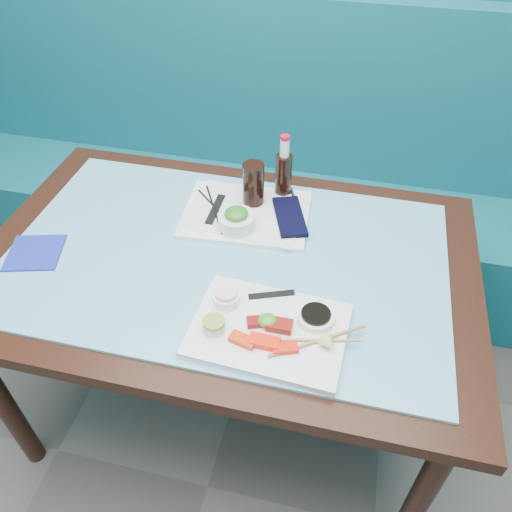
% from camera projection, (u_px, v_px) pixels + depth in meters
% --- Properties ---
extents(booth_bench, '(3.00, 0.56, 1.17)m').
position_uv_depth(booth_bench, '(279.00, 194.00, 2.26)').
color(booth_bench, '#105B67').
rests_on(booth_bench, ground).
extents(dining_table, '(1.40, 0.90, 0.75)m').
position_uv_depth(dining_table, '(227.00, 278.00, 1.47)').
color(dining_table, black).
rests_on(dining_table, ground).
extents(glass_top, '(1.22, 0.76, 0.01)m').
position_uv_depth(glass_top, '(225.00, 257.00, 1.41)').
color(glass_top, '#65B0CA').
rests_on(glass_top, dining_table).
extents(sashimi_plate, '(0.38, 0.28, 0.02)m').
position_uv_depth(sashimi_plate, '(269.00, 330.00, 1.20)').
color(sashimi_plate, white).
rests_on(sashimi_plate, glass_top).
extents(salmon_left, '(0.07, 0.04, 0.02)m').
position_uv_depth(salmon_left, '(243.00, 340.00, 1.16)').
color(salmon_left, red).
rests_on(salmon_left, sashimi_plate).
extents(salmon_mid, '(0.07, 0.04, 0.02)m').
position_uv_depth(salmon_mid, '(264.00, 342.00, 1.15)').
color(salmon_mid, '#FF210A').
rests_on(salmon_mid, sashimi_plate).
extents(salmon_right, '(0.07, 0.05, 0.01)m').
position_uv_depth(salmon_right, '(285.00, 348.00, 1.14)').
color(salmon_right, red).
rests_on(salmon_right, sashimi_plate).
extents(tuna_left, '(0.06, 0.04, 0.02)m').
position_uv_depth(tuna_left, '(257.00, 322.00, 1.19)').
color(tuna_left, maroon).
rests_on(tuna_left, sashimi_plate).
extents(tuna_right, '(0.06, 0.04, 0.02)m').
position_uv_depth(tuna_right, '(279.00, 325.00, 1.18)').
color(tuna_right, maroon).
rests_on(tuna_right, sashimi_plate).
extents(seaweed_garnish, '(0.06, 0.06, 0.03)m').
position_uv_depth(seaweed_garnish, '(268.00, 321.00, 1.19)').
color(seaweed_garnish, '#408B20').
rests_on(seaweed_garnish, sashimi_plate).
extents(ramekin_wasabi, '(0.07, 0.07, 0.02)m').
position_uv_depth(ramekin_wasabi, '(214.00, 326.00, 1.18)').
color(ramekin_wasabi, silver).
rests_on(ramekin_wasabi, sashimi_plate).
extents(wasabi_fill, '(0.06, 0.06, 0.01)m').
position_uv_depth(wasabi_fill, '(214.00, 322.00, 1.17)').
color(wasabi_fill, '#88A234').
rests_on(wasabi_fill, ramekin_wasabi).
extents(ramekin_ginger, '(0.08, 0.08, 0.03)m').
position_uv_depth(ramekin_ginger, '(226.00, 298.00, 1.24)').
color(ramekin_ginger, white).
rests_on(ramekin_ginger, sashimi_plate).
extents(ginger_fill, '(0.06, 0.06, 0.01)m').
position_uv_depth(ginger_fill, '(226.00, 293.00, 1.23)').
color(ginger_fill, beige).
rests_on(ginger_fill, ramekin_ginger).
extents(soy_dish, '(0.12, 0.12, 0.02)m').
position_uv_depth(soy_dish, '(316.00, 317.00, 1.20)').
color(soy_dish, white).
rests_on(soy_dish, sashimi_plate).
extents(soy_fill, '(0.09, 0.09, 0.01)m').
position_uv_depth(soy_fill, '(316.00, 314.00, 1.19)').
color(soy_fill, black).
rests_on(soy_fill, soy_dish).
extents(lemon_wedge, '(0.05, 0.05, 0.04)m').
position_uv_depth(lemon_wedge, '(328.00, 344.00, 1.13)').
color(lemon_wedge, '#F6ED74').
rests_on(lemon_wedge, sashimi_plate).
extents(chopstick_sleeve, '(0.12, 0.06, 0.00)m').
position_uv_depth(chopstick_sleeve, '(272.00, 295.00, 1.27)').
color(chopstick_sleeve, black).
rests_on(chopstick_sleeve, sashimi_plate).
extents(wooden_chopstick_a, '(0.22, 0.06, 0.01)m').
position_uv_depth(wooden_chopstick_a, '(314.00, 340.00, 1.16)').
color(wooden_chopstick_a, tan).
rests_on(wooden_chopstick_a, sashimi_plate).
extents(wooden_chopstick_b, '(0.21, 0.15, 0.01)m').
position_uv_depth(wooden_chopstick_b, '(318.00, 341.00, 1.16)').
color(wooden_chopstick_b, '#9B7649').
rests_on(wooden_chopstick_b, sashimi_plate).
extents(serving_tray, '(0.40, 0.31, 0.01)m').
position_uv_depth(serving_tray, '(246.00, 214.00, 1.53)').
color(serving_tray, white).
rests_on(serving_tray, glass_top).
extents(paper_placemat, '(0.37, 0.28, 0.00)m').
position_uv_depth(paper_placemat, '(246.00, 212.00, 1.52)').
color(paper_placemat, silver).
rests_on(paper_placemat, serving_tray).
extents(seaweed_bowl, '(0.14, 0.14, 0.04)m').
position_uv_depth(seaweed_bowl, '(236.00, 221.00, 1.46)').
color(seaweed_bowl, white).
rests_on(seaweed_bowl, serving_tray).
extents(seaweed_salad, '(0.08, 0.08, 0.04)m').
position_uv_depth(seaweed_salad, '(236.00, 214.00, 1.44)').
color(seaweed_salad, '#2A771B').
rests_on(seaweed_salad, seaweed_bowl).
extents(cola_glass, '(0.07, 0.07, 0.14)m').
position_uv_depth(cola_glass, '(253.00, 184.00, 1.52)').
color(cola_glass, black).
rests_on(cola_glass, serving_tray).
extents(navy_pouch, '(0.14, 0.20, 0.01)m').
position_uv_depth(navy_pouch, '(290.00, 217.00, 1.50)').
color(navy_pouch, black).
rests_on(navy_pouch, serving_tray).
extents(fork, '(0.04, 0.09, 0.01)m').
position_uv_depth(fork, '(294.00, 197.00, 1.57)').
color(fork, silver).
rests_on(fork, serving_tray).
extents(black_chopstick_a, '(0.12, 0.22, 0.01)m').
position_uv_depth(black_chopstick_a, '(214.00, 209.00, 1.53)').
color(black_chopstick_a, black).
rests_on(black_chopstick_a, serving_tray).
extents(black_chopstick_b, '(0.17, 0.17, 0.01)m').
position_uv_depth(black_chopstick_b, '(217.00, 209.00, 1.53)').
color(black_chopstick_b, black).
rests_on(black_chopstick_b, serving_tray).
extents(tray_sleeve, '(0.03, 0.15, 0.00)m').
position_uv_depth(tray_sleeve, '(215.00, 209.00, 1.53)').
color(tray_sleeve, black).
rests_on(tray_sleeve, serving_tray).
extents(cola_bottle_body, '(0.06, 0.06, 0.15)m').
position_uv_depth(cola_bottle_body, '(283.00, 176.00, 1.56)').
color(cola_bottle_body, black).
rests_on(cola_bottle_body, glass_top).
extents(cola_bottle_neck, '(0.03, 0.03, 0.06)m').
position_uv_depth(cola_bottle_neck, '(285.00, 148.00, 1.49)').
color(cola_bottle_neck, white).
rests_on(cola_bottle_neck, cola_bottle_body).
extents(cola_bottle_cap, '(0.03, 0.03, 0.01)m').
position_uv_depth(cola_bottle_cap, '(285.00, 138.00, 1.47)').
color(cola_bottle_cap, red).
rests_on(cola_bottle_cap, cola_bottle_neck).
extents(blue_napkin, '(0.18, 0.18, 0.01)m').
position_uv_depth(blue_napkin, '(35.00, 253.00, 1.41)').
color(blue_napkin, navy).
rests_on(blue_napkin, glass_top).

